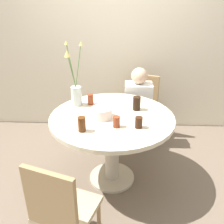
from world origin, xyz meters
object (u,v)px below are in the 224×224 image
object	(u,v)px
flower_vase	(76,90)
chair_far_back	(142,105)
drink_glass_1	(116,122)
drink_glass_4	(91,99)
side_plate	(123,103)
person_woman	(138,110)
drink_glass_2	(139,122)
chair_near_front	(61,208)
birthday_cake	(102,113)
drink_glass_0	(137,103)
drink_glass_3	(82,124)

from	to	relation	value
flower_vase	chair_far_back	bearing A→B (deg)	41.31
drink_glass_1	drink_glass_4	size ratio (longest dim) A/B	0.89
side_plate	person_woman	size ratio (longest dim) A/B	0.19
drink_glass_1	drink_glass_2	xyz separation A→B (m)	(0.20, -0.01, 0.00)
person_woman	chair_near_front	bearing A→B (deg)	-110.50
birthday_cake	flower_vase	distance (m)	0.42
chair_far_back	chair_near_front	world-z (taller)	same
chair_far_back	drink_glass_4	xyz separation A→B (m)	(-0.60, -0.63, 0.33)
drink_glass_1	drink_glass_4	xyz separation A→B (m)	(-0.29, 0.49, 0.01)
drink_glass_4	person_woman	bearing A→B (deg)	41.51
side_plate	drink_glass_2	world-z (taller)	drink_glass_2
side_plate	drink_glass_1	size ratio (longest dim) A/B	1.92
drink_glass_2	person_woman	xyz separation A→B (m)	(0.06, 0.98, -0.33)
side_plate	drink_glass_0	distance (m)	0.22
chair_far_back	chair_near_front	size ratio (longest dim) A/B	1.00
drink_glass_2	drink_glass_3	distance (m)	0.50
birthday_cake	drink_glass_3	distance (m)	0.31
drink_glass_3	person_woman	xyz separation A→B (m)	(0.55, 1.06, -0.35)
chair_far_back	drink_glass_1	distance (m)	1.21
birthday_cake	drink_glass_0	xyz separation A→B (m)	(0.34, 0.19, 0.02)
drink_glass_1	drink_glass_4	bearing A→B (deg)	120.29
drink_glass_3	person_woman	world-z (taller)	person_woman
chair_far_back	flower_vase	size ratio (longest dim) A/B	1.32
chair_far_back	drink_glass_4	world-z (taller)	chair_far_back
chair_far_back	drink_glass_2	distance (m)	1.18
chair_far_back	birthday_cake	xyz separation A→B (m)	(-0.46, -0.94, 0.33)
drink_glass_2	drink_glass_4	bearing A→B (deg)	134.28
drink_glass_4	side_plate	bearing A→B (deg)	6.87
chair_far_back	flower_vase	world-z (taller)	flower_vase
birthday_cake	drink_glass_4	size ratio (longest dim) A/B	1.71
side_plate	drink_glass_4	xyz separation A→B (m)	(-0.34, -0.04, 0.05)
flower_vase	chair_near_front	bearing A→B (deg)	-86.66
chair_far_back	person_woman	bearing A→B (deg)	-90.00
flower_vase	drink_glass_2	distance (m)	0.80
drink_glass_3	side_plate	bearing A→B (deg)	60.50
chair_near_front	drink_glass_1	bearing A→B (deg)	-98.72
person_woman	birthday_cake	bearing A→B (deg)	-116.60
chair_far_back	birthday_cake	size ratio (longest dim) A/B	4.57
chair_far_back	person_woman	distance (m)	0.16
person_woman	drink_glass_4	bearing A→B (deg)	-138.49
chair_near_front	drink_glass_3	world-z (taller)	drink_glass_3
drink_glass_0	person_woman	xyz separation A→B (m)	(0.06, 0.60, -0.35)
drink_glass_4	flower_vase	bearing A→B (deg)	-168.38
flower_vase	drink_glass_4	size ratio (longest dim) A/B	5.92
drink_glass_1	person_woman	world-z (taller)	person_woman
drink_glass_3	flower_vase	bearing A→B (deg)	104.36
chair_near_front	drink_glass_4	size ratio (longest dim) A/B	7.79
drink_glass_3	drink_glass_4	world-z (taller)	drink_glass_3
birthday_cake	flower_vase	size ratio (longest dim) A/B	0.29
drink_glass_3	chair_near_front	bearing A→B (deg)	-96.91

